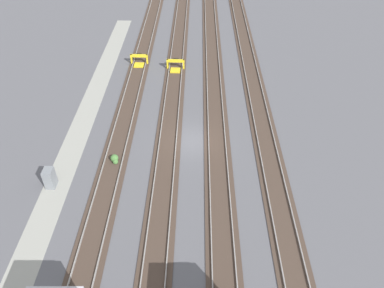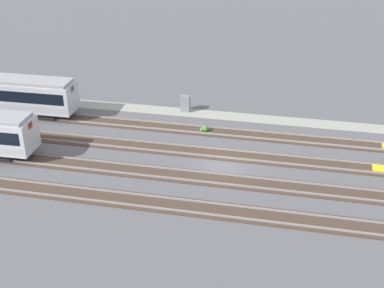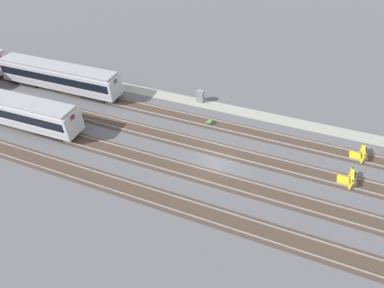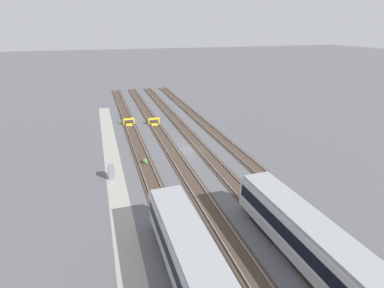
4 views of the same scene
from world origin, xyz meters
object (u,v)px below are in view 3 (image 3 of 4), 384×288
(bumper_stop_nearest_track, at_px, (360,154))
(weed_clump, at_px, (210,122))
(subway_car_front_row_right_inner, at_px, (59,77))
(electrical_cabinet, at_px, (200,96))
(bumper_stop_near_inner_track, at_px, (348,178))
(subway_car_front_row_left_inner, at_px, (10,109))

(bumper_stop_nearest_track, relative_size, weed_clump, 2.18)
(bumper_stop_nearest_track, xyz_separation_m, weed_clump, (16.44, 0.07, -0.27))
(subway_car_front_row_right_inner, relative_size, bumper_stop_nearest_track, 9.01)
(subway_car_front_row_right_inner, distance_m, electrical_cabinet, 19.48)
(bumper_stop_near_inner_track, height_order, electrical_cabinet, electrical_cabinet)
(bumper_stop_near_inner_track, distance_m, electrical_cabinet, 19.93)
(subway_car_front_row_left_inner, relative_size, bumper_stop_nearest_track, 9.02)
(subway_car_front_row_left_inner, height_order, electrical_cabinet, subway_car_front_row_left_inner)
(subway_car_front_row_left_inner, xyz_separation_m, subway_car_front_row_right_inner, (0.00, -8.45, 0.00))
(bumper_stop_near_inner_track, xyz_separation_m, electrical_cabinet, (18.09, -8.36, 0.29))
(bumper_stop_nearest_track, bearing_deg, bumper_stop_near_inner_track, 74.59)
(bumper_stop_near_inner_track, bearing_deg, weed_clump, -15.14)
(subway_car_front_row_left_inner, height_order, bumper_stop_near_inner_track, subway_car_front_row_left_inner)
(bumper_stop_nearest_track, height_order, bumper_stop_near_inner_track, same)
(subway_car_front_row_right_inner, height_order, bumper_stop_near_inner_track, subway_car_front_row_right_inner)
(electrical_cabinet, xyz_separation_m, weed_clump, (-2.81, 4.23, -0.56))
(subway_car_front_row_right_inner, xyz_separation_m, bumper_stop_near_inner_track, (-37.08, 4.22, -1.53))
(bumper_stop_nearest_track, height_order, electrical_cabinet, electrical_cabinet)
(subway_car_front_row_right_inner, height_order, weed_clump, subway_car_front_row_right_inner)
(subway_car_front_row_right_inner, distance_m, weed_clump, 21.88)
(subway_car_front_row_left_inner, bearing_deg, subway_car_front_row_right_inner, -90.00)
(bumper_stop_nearest_track, xyz_separation_m, electrical_cabinet, (19.25, -4.15, 0.29))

